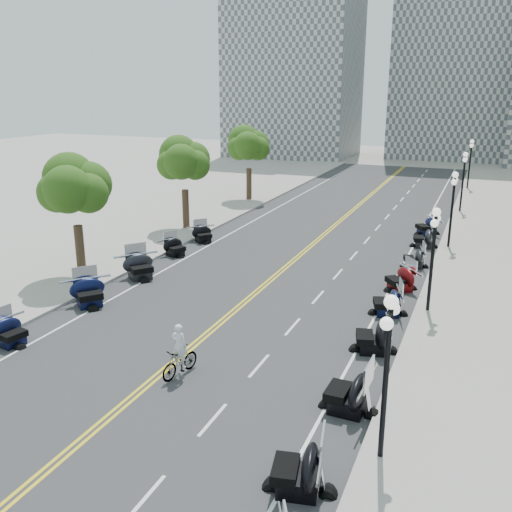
% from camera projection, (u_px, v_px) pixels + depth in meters
% --- Properties ---
extents(ground, '(160.00, 160.00, 0.00)m').
position_uv_depth(ground, '(228.00, 316.00, 26.72)').
color(ground, gray).
extents(road, '(16.00, 90.00, 0.01)m').
position_uv_depth(road, '(296.00, 259.00, 35.58)').
color(road, '#333335').
rests_on(road, ground).
extents(centerline_yellow_a, '(0.12, 90.00, 0.00)m').
position_uv_depth(centerline_yellow_a, '(294.00, 258.00, 35.62)').
color(centerline_yellow_a, yellow).
rests_on(centerline_yellow_a, road).
extents(centerline_yellow_b, '(0.12, 90.00, 0.00)m').
position_uv_depth(centerline_yellow_b, '(298.00, 259.00, 35.53)').
color(centerline_yellow_b, yellow).
rests_on(centerline_yellow_b, road).
extents(edge_line_north, '(0.12, 90.00, 0.00)m').
position_uv_depth(edge_line_north, '(400.00, 271.00, 33.24)').
color(edge_line_north, white).
rests_on(edge_line_north, road).
extents(edge_line_south, '(0.12, 90.00, 0.00)m').
position_uv_depth(edge_line_south, '(205.00, 248.00, 37.91)').
color(edge_line_south, white).
rests_on(edge_line_south, road).
extents(lane_dash_3, '(0.12, 2.00, 0.00)m').
position_uv_depth(lane_dash_3, '(144.00, 499.00, 14.93)').
color(lane_dash_3, white).
rests_on(lane_dash_3, road).
extents(lane_dash_4, '(0.12, 2.00, 0.00)m').
position_uv_depth(lane_dash_4, '(213.00, 419.00, 18.47)').
color(lane_dash_4, white).
rests_on(lane_dash_4, road).
extents(lane_dash_5, '(0.12, 2.00, 0.00)m').
position_uv_depth(lane_dash_5, '(259.00, 366.00, 22.01)').
color(lane_dash_5, white).
rests_on(lane_dash_5, road).
extents(lane_dash_6, '(0.12, 2.00, 0.00)m').
position_uv_depth(lane_dash_6, '(293.00, 327.00, 25.55)').
color(lane_dash_6, white).
rests_on(lane_dash_6, road).
extents(lane_dash_7, '(0.12, 2.00, 0.00)m').
position_uv_depth(lane_dash_7, '(318.00, 297.00, 29.09)').
color(lane_dash_7, white).
rests_on(lane_dash_7, road).
extents(lane_dash_8, '(0.12, 2.00, 0.00)m').
position_uv_depth(lane_dash_8, '(338.00, 274.00, 32.64)').
color(lane_dash_8, white).
rests_on(lane_dash_8, road).
extents(lane_dash_9, '(0.12, 2.00, 0.00)m').
position_uv_depth(lane_dash_9, '(354.00, 255.00, 36.18)').
color(lane_dash_9, white).
rests_on(lane_dash_9, road).
extents(lane_dash_10, '(0.12, 2.00, 0.00)m').
position_uv_depth(lane_dash_10, '(367.00, 240.00, 39.72)').
color(lane_dash_10, white).
rests_on(lane_dash_10, road).
extents(lane_dash_11, '(0.12, 2.00, 0.00)m').
position_uv_depth(lane_dash_11, '(378.00, 227.00, 43.26)').
color(lane_dash_11, white).
rests_on(lane_dash_11, road).
extents(lane_dash_12, '(0.12, 2.00, 0.00)m').
position_uv_depth(lane_dash_12, '(387.00, 217.00, 46.80)').
color(lane_dash_12, white).
rests_on(lane_dash_12, road).
extents(lane_dash_13, '(0.12, 2.00, 0.00)m').
position_uv_depth(lane_dash_13, '(395.00, 207.00, 50.34)').
color(lane_dash_13, white).
rests_on(lane_dash_13, road).
extents(lane_dash_14, '(0.12, 2.00, 0.00)m').
position_uv_depth(lane_dash_14, '(402.00, 199.00, 53.88)').
color(lane_dash_14, white).
rests_on(lane_dash_14, road).
extents(lane_dash_15, '(0.12, 2.00, 0.00)m').
position_uv_depth(lane_dash_15, '(408.00, 192.00, 57.42)').
color(lane_dash_15, white).
rests_on(lane_dash_15, road).
extents(lane_dash_16, '(0.12, 2.00, 0.00)m').
position_uv_depth(lane_dash_16, '(414.00, 186.00, 60.96)').
color(lane_dash_16, white).
rests_on(lane_dash_16, road).
extents(lane_dash_17, '(0.12, 2.00, 0.00)m').
position_uv_depth(lane_dash_17, '(418.00, 180.00, 64.50)').
color(lane_dash_17, white).
rests_on(lane_dash_17, road).
extents(lane_dash_18, '(0.12, 2.00, 0.00)m').
position_uv_depth(lane_dash_18, '(423.00, 175.00, 68.04)').
color(lane_dash_18, white).
rests_on(lane_dash_18, road).
extents(lane_dash_19, '(0.12, 2.00, 0.00)m').
position_uv_depth(lane_dash_19, '(427.00, 171.00, 71.58)').
color(lane_dash_19, white).
rests_on(lane_dash_19, road).
extents(sidewalk_north, '(5.00, 90.00, 0.15)m').
position_uv_depth(sidewalk_north, '(475.00, 278.00, 31.72)').
color(sidewalk_north, '#9E9991').
rests_on(sidewalk_north, ground).
extents(sidewalk_south, '(5.00, 90.00, 0.15)m').
position_uv_depth(sidewalk_south, '(152.00, 241.00, 39.38)').
color(sidewalk_south, '#9E9991').
rests_on(sidewalk_south, ground).
extents(distant_block_a, '(18.00, 14.00, 26.00)m').
position_uv_depth(distant_block_a, '(294.00, 66.00, 84.42)').
color(distant_block_a, gray).
rests_on(distant_block_a, ground).
extents(distant_block_b, '(16.00, 12.00, 30.00)m').
position_uv_depth(distant_block_b, '(454.00, 51.00, 81.13)').
color(distant_block_b, gray).
rests_on(distant_block_b, ground).
extents(street_lamp_1, '(0.50, 1.20, 4.90)m').
position_uv_depth(street_lamp_1, '(386.00, 380.00, 15.76)').
color(street_lamp_1, black).
rests_on(street_lamp_1, sidewalk_north).
extents(street_lamp_2, '(0.50, 1.20, 4.90)m').
position_uv_depth(street_lamp_2, '(432.00, 261.00, 26.38)').
color(street_lamp_2, black).
rests_on(street_lamp_2, sidewalk_north).
extents(street_lamp_3, '(0.50, 1.20, 4.90)m').
position_uv_depth(street_lamp_3, '(452.00, 210.00, 37.00)').
color(street_lamp_3, black).
rests_on(street_lamp_3, sidewalk_north).
extents(street_lamp_4, '(0.50, 1.20, 4.90)m').
position_uv_depth(street_lamp_4, '(463.00, 182.00, 47.62)').
color(street_lamp_4, black).
rests_on(street_lamp_4, sidewalk_north).
extents(street_lamp_5, '(0.50, 1.20, 4.90)m').
position_uv_depth(street_lamp_5, '(470.00, 164.00, 58.24)').
color(street_lamp_5, black).
rests_on(street_lamp_5, sidewalk_north).
extents(tree_2, '(4.80, 4.80, 9.20)m').
position_uv_depth(tree_2, '(75.00, 194.00, 30.77)').
color(tree_2, '#235619').
rests_on(tree_2, sidewalk_south).
extents(tree_3, '(4.80, 4.80, 9.20)m').
position_uv_depth(tree_3, '(184.00, 166.00, 41.39)').
color(tree_3, '#235619').
rests_on(tree_3, sidewalk_south).
extents(tree_4, '(4.80, 4.80, 9.20)m').
position_uv_depth(tree_4, '(249.00, 149.00, 52.02)').
color(tree_4, '#235619').
rests_on(tree_4, sidewalk_south).
extents(motorcycle_n_3, '(2.53, 2.53, 1.50)m').
position_uv_depth(motorcycle_n_3, '(298.00, 466.00, 15.05)').
color(motorcycle_n_3, black).
rests_on(motorcycle_n_3, road).
extents(motorcycle_n_4, '(2.30, 2.30, 1.55)m').
position_uv_depth(motorcycle_n_4, '(348.00, 390.00, 18.76)').
color(motorcycle_n_4, black).
rests_on(motorcycle_n_4, road).
extents(motorcycle_n_5, '(2.59, 2.59, 1.49)m').
position_uv_depth(motorcycle_n_5, '(373.00, 335.00, 23.00)').
color(motorcycle_n_5, black).
rests_on(motorcycle_n_5, road).
extents(motorcycle_n_6, '(2.48, 2.48, 1.40)m').
position_uv_depth(motorcycle_n_6, '(388.00, 301.00, 26.73)').
color(motorcycle_n_6, black).
rests_on(motorcycle_n_6, road).
extents(motorcycle_n_7, '(2.81, 2.81, 1.40)m').
position_uv_depth(motorcycle_n_7, '(400.00, 278.00, 29.87)').
color(motorcycle_n_7, '#590A0C').
rests_on(motorcycle_n_7, road).
extents(motorcycle_n_8, '(2.21, 2.21, 1.26)m').
position_uv_depth(motorcycle_n_8, '(414.00, 257.00, 33.72)').
color(motorcycle_n_8, black).
rests_on(motorcycle_n_8, road).
extents(motorcycle_n_9, '(2.36, 2.36, 1.40)m').
position_uv_depth(motorcycle_n_9, '(424.00, 237.00, 37.88)').
color(motorcycle_n_9, black).
rests_on(motorcycle_n_9, road).
extents(motorcycle_n_10, '(2.85, 2.85, 1.44)m').
position_uv_depth(motorcycle_n_10, '(427.00, 225.00, 41.02)').
color(motorcycle_n_10, black).
rests_on(motorcycle_n_10, road).
extents(motorcycle_s_4, '(2.16, 2.16, 1.27)m').
position_uv_depth(motorcycle_s_4, '(10.00, 331.00, 23.62)').
color(motorcycle_s_4, black).
rests_on(motorcycle_s_4, road).
extents(motorcycle_s_5, '(3.03, 3.03, 1.51)m').
position_uv_depth(motorcycle_s_5, '(89.00, 291.00, 27.81)').
color(motorcycle_s_5, black).
rests_on(motorcycle_s_5, road).
extents(motorcycle_s_6, '(3.08, 3.08, 1.54)m').
position_uv_depth(motorcycle_s_6, '(140.00, 265.00, 31.74)').
color(motorcycle_s_6, black).
rests_on(motorcycle_s_6, road).
extents(motorcycle_s_7, '(2.37, 2.37, 1.24)m').
position_uv_depth(motorcycle_s_7, '(175.00, 246.00, 36.00)').
color(motorcycle_s_7, black).
rests_on(motorcycle_s_7, road).
extents(motorcycle_s_8, '(2.51, 2.51, 1.24)m').
position_uv_depth(motorcycle_s_8, '(203.00, 233.00, 39.13)').
color(motorcycle_s_8, black).
rests_on(motorcycle_s_8, road).
extents(bicycle, '(0.93, 1.95, 1.13)m').
position_uv_depth(bicycle, '(180.00, 362.00, 21.14)').
color(bicycle, '#A51414').
rests_on(bicycle, road).
extents(cyclist_rider, '(0.63, 0.41, 1.73)m').
position_uv_depth(cyclist_rider, '(178.00, 326.00, 20.73)').
color(cyclist_rider, silver).
rests_on(cyclist_rider, bicycle).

